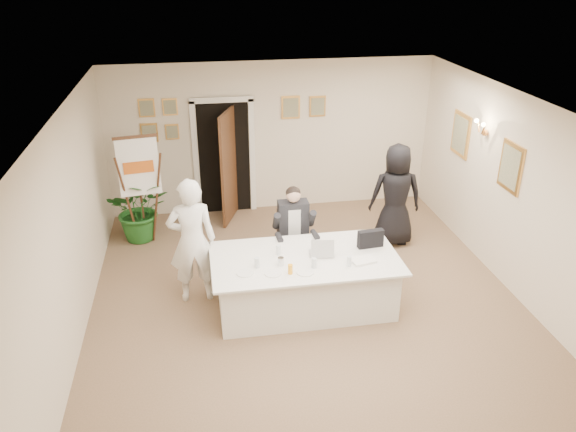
% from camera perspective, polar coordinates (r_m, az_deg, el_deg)
% --- Properties ---
extents(floor, '(7.00, 7.00, 0.00)m').
position_cam_1_polar(floor, '(7.97, 2.09, -9.18)').
color(floor, brown).
rests_on(floor, ground).
extents(ceiling, '(6.00, 7.00, 0.02)m').
position_cam_1_polar(ceiling, '(6.80, 2.46, 10.70)').
color(ceiling, white).
rests_on(ceiling, wall_back).
extents(wall_back, '(6.00, 0.10, 2.80)m').
position_cam_1_polar(wall_back, '(10.50, -1.65, 8.01)').
color(wall_back, beige).
rests_on(wall_back, floor).
extents(wall_front, '(6.00, 0.10, 2.80)m').
position_cam_1_polar(wall_front, '(4.49, 11.89, -19.15)').
color(wall_front, beige).
rests_on(wall_front, floor).
extents(wall_left, '(0.10, 7.00, 2.80)m').
position_cam_1_polar(wall_left, '(7.32, -21.40, -1.71)').
color(wall_left, beige).
rests_on(wall_left, floor).
extents(wall_right, '(0.10, 7.00, 2.80)m').
position_cam_1_polar(wall_right, '(8.38, 22.77, 1.43)').
color(wall_right, beige).
rests_on(wall_right, floor).
extents(doorway, '(1.14, 0.86, 2.20)m').
position_cam_1_polar(doorway, '(10.36, -6.35, 5.55)').
color(doorway, black).
rests_on(doorway, floor).
extents(pictures_back_wall, '(3.40, 0.06, 0.80)m').
position_cam_1_polar(pictures_back_wall, '(10.27, -6.15, 10.09)').
color(pictures_back_wall, '#E7AB4E').
rests_on(pictures_back_wall, wall_back).
extents(pictures_right_wall, '(0.06, 2.20, 0.80)m').
position_cam_1_polar(pictures_right_wall, '(9.21, 19.22, 6.40)').
color(pictures_right_wall, '#E7AB4E').
rests_on(pictures_right_wall, wall_right).
extents(wall_sconce, '(0.20, 0.30, 0.24)m').
position_cam_1_polar(wall_sconce, '(9.08, 19.14, 8.48)').
color(wall_sconce, '#C6833F').
rests_on(wall_sconce, wall_right).
extents(conference_table, '(2.53, 1.36, 0.78)m').
position_cam_1_polar(conference_table, '(7.78, 1.70, -6.68)').
color(conference_table, white).
rests_on(conference_table, floor).
extents(seated_man, '(0.76, 0.79, 1.43)m').
position_cam_1_polar(seated_man, '(8.42, 0.58, -1.54)').
color(seated_man, black).
rests_on(seated_man, floor).
extents(flip_chart, '(0.67, 0.46, 1.87)m').
position_cam_1_polar(flip_chart, '(9.55, -14.65, 1.96)').
color(flip_chart, '#3E2613').
rests_on(flip_chart, floor).
extents(standing_man, '(0.69, 0.47, 1.83)m').
position_cam_1_polar(standing_man, '(7.81, -9.71, -2.52)').
color(standing_man, white).
rests_on(standing_man, floor).
extents(standing_woman, '(0.93, 0.69, 1.74)m').
position_cam_1_polar(standing_woman, '(9.44, 10.88, 2.08)').
color(standing_woman, black).
rests_on(standing_woman, floor).
extents(potted_palm, '(1.02, 0.89, 1.11)m').
position_cam_1_polar(potted_palm, '(9.84, -14.77, 0.68)').
color(potted_palm, '#1D591E').
rests_on(potted_palm, floor).
extents(laptop, '(0.35, 0.38, 0.28)m').
position_cam_1_polar(laptop, '(7.62, 3.35, -2.94)').
color(laptop, '#B7BABC').
rests_on(laptop, conference_table).
extents(laptop_bag, '(0.37, 0.13, 0.25)m').
position_cam_1_polar(laptop_bag, '(7.87, 8.38, -2.30)').
color(laptop_bag, black).
rests_on(laptop_bag, conference_table).
extents(paper_stack, '(0.35, 0.28, 0.03)m').
position_cam_1_polar(paper_stack, '(7.55, 7.63, -4.49)').
color(paper_stack, white).
rests_on(paper_stack, conference_table).
extents(plate_left, '(0.28, 0.28, 0.01)m').
position_cam_1_polar(plate_left, '(7.24, -4.40, -5.79)').
color(plate_left, white).
rests_on(plate_left, conference_table).
extents(plate_mid, '(0.23, 0.23, 0.01)m').
position_cam_1_polar(plate_mid, '(7.21, -1.54, -5.84)').
color(plate_mid, white).
rests_on(plate_mid, conference_table).
extents(plate_near, '(0.26, 0.26, 0.01)m').
position_cam_1_polar(plate_near, '(7.23, 1.76, -5.74)').
color(plate_near, white).
rests_on(plate_near, conference_table).
extents(glass_a, '(0.07, 0.07, 0.14)m').
position_cam_1_polar(glass_a, '(7.33, -3.18, -4.74)').
color(glass_a, silver).
rests_on(glass_a, conference_table).
extents(glass_b, '(0.08, 0.08, 0.14)m').
position_cam_1_polar(glass_b, '(7.32, 2.66, -4.80)').
color(glass_b, silver).
rests_on(glass_b, conference_table).
extents(glass_c, '(0.07, 0.07, 0.14)m').
position_cam_1_polar(glass_c, '(7.39, 6.22, -4.60)').
color(glass_c, silver).
rests_on(glass_c, conference_table).
extents(glass_d, '(0.08, 0.08, 0.14)m').
position_cam_1_polar(glass_d, '(7.62, -0.98, -3.46)').
color(glass_d, silver).
rests_on(glass_d, conference_table).
extents(oj_glass, '(0.07, 0.07, 0.13)m').
position_cam_1_polar(oj_glass, '(7.19, 0.23, -5.42)').
color(oj_glass, '#FFA415').
rests_on(oj_glass, conference_table).
extents(steel_jug, '(0.09, 0.09, 0.11)m').
position_cam_1_polar(steel_jug, '(7.38, -0.74, -4.62)').
color(steel_jug, silver).
rests_on(steel_jug, conference_table).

